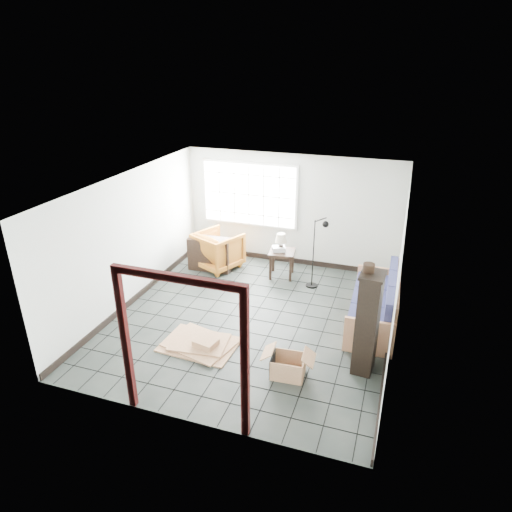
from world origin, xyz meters
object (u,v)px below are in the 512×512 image
(futon_sofa, at_px, (377,306))
(side_table, at_px, (282,256))
(tall_shelf, at_px, (368,323))
(armchair, at_px, (218,248))

(futon_sofa, distance_m, side_table, 2.57)
(tall_shelf, bearing_deg, armchair, 147.37)
(futon_sofa, relative_size, tall_shelf, 1.30)
(armchair, distance_m, side_table, 1.53)
(side_table, height_order, tall_shelf, tall_shelf)
(futon_sofa, relative_size, side_table, 3.48)
(futon_sofa, bearing_deg, armchair, 159.29)
(futon_sofa, relative_size, armchair, 2.30)
(armchair, bearing_deg, tall_shelf, 166.85)
(futon_sofa, distance_m, armchair, 3.95)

